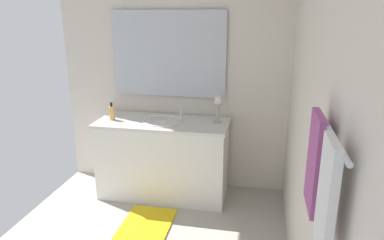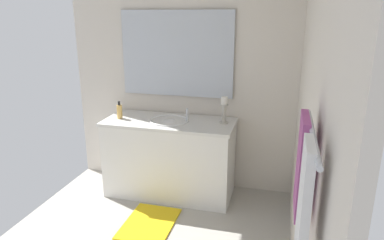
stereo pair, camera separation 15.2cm
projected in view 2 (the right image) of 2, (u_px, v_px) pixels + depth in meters
wall_back at (311, 121)px, 2.11m from camera, size 2.86×0.04×2.45m
wall_left at (182, 74)px, 3.73m from camera, size 0.04×2.44×2.45m
vanity_cabinet at (170, 157)px, 3.68m from camera, size 0.58×1.34×0.80m
sink_basin at (169, 124)px, 3.58m from camera, size 0.40×0.40×0.24m
mirror at (177, 54)px, 3.64m from camera, size 0.02×1.19×0.88m
candle_holder_tall at (224, 109)px, 3.45m from camera, size 0.09×0.09×0.27m
soap_bottle at (120, 111)px, 3.63m from camera, size 0.06×0.06×0.18m
towel_bar at (313, 134)px, 1.26m from camera, size 0.62×0.02×0.02m
towel_near_vanity at (301, 165)px, 1.47m from camera, size 0.24×0.03×0.42m
towel_center at (304, 202)px, 1.18m from camera, size 0.20×0.03×0.42m
bath_mat at (149, 223)px, 3.22m from camera, size 0.60×0.44×0.02m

